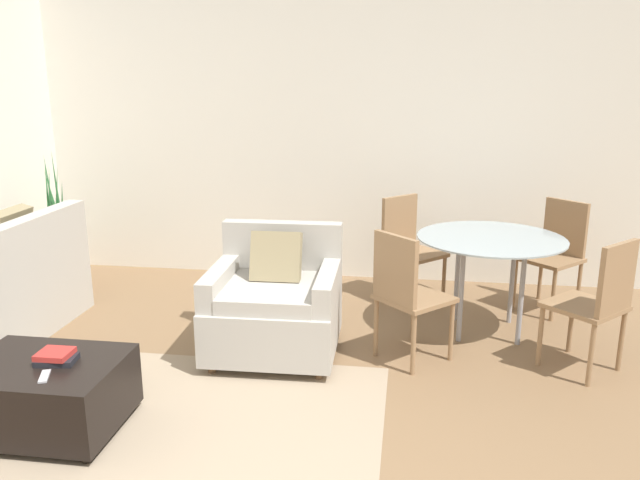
# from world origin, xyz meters

# --- Properties ---
(wall_back) EXTENTS (12.00, 0.06, 2.75)m
(wall_back) POSITION_xyz_m (0.00, 3.34, 1.38)
(wall_back) COLOR white
(wall_back) RESTS_ON ground_plane
(area_rug) EXTENTS (2.62, 1.46, 0.01)m
(area_rug) POSITION_xyz_m (-0.95, 0.65, 0.00)
(area_rug) COLOR gray
(area_rug) RESTS_ON ground_plane
(armchair) EXTENTS (0.88, 0.87, 0.86)m
(armchair) POSITION_xyz_m (-0.44, 1.56, 0.35)
(armchair) COLOR #B2ADA3
(armchair) RESTS_ON ground_plane
(ottoman) EXTENTS (0.82, 0.63, 0.39)m
(ottoman) POSITION_xyz_m (-1.46, 0.39, 0.22)
(ottoman) COLOR black
(ottoman) RESTS_ON ground_plane
(book_stack) EXTENTS (0.22, 0.17, 0.06)m
(book_stack) POSITION_xyz_m (-1.39, 0.41, 0.42)
(book_stack) COLOR black
(book_stack) RESTS_ON ottoman
(tv_remote_primary) EXTENTS (0.09, 0.14, 0.01)m
(tv_remote_primary) POSITION_xyz_m (-1.35, 0.24, 0.40)
(tv_remote_primary) COLOR #B7B7BC
(tv_remote_primary) RESTS_ON ottoman
(potted_plant) EXTENTS (0.38, 0.38, 1.26)m
(potted_plant) POSITION_xyz_m (-2.68, 2.65, 0.27)
(potted_plant) COLOR brown
(potted_plant) RESTS_ON ground_plane
(dining_table) EXTENTS (1.08, 1.08, 0.74)m
(dining_table) POSITION_xyz_m (1.06, 2.12, 0.65)
(dining_table) COLOR #99A8AD
(dining_table) RESTS_ON ground_plane
(dining_chair_near_left) EXTENTS (0.59, 0.59, 0.90)m
(dining_chair_near_left) POSITION_xyz_m (0.46, 1.51, 0.52)
(dining_chair_near_left) COLOR #93704C
(dining_chair_near_left) RESTS_ON ground_plane
(dining_chair_near_right) EXTENTS (0.59, 0.59, 0.90)m
(dining_chair_near_right) POSITION_xyz_m (1.67, 1.51, 0.52)
(dining_chair_near_right) COLOR #93704C
(dining_chair_near_right) RESTS_ON ground_plane
(dining_chair_far_left) EXTENTS (0.59, 0.59, 0.90)m
(dining_chair_far_left) POSITION_xyz_m (0.46, 2.73, 0.52)
(dining_chair_far_left) COLOR #93704C
(dining_chair_far_left) RESTS_ON ground_plane
(dining_chair_far_right) EXTENTS (0.59, 0.59, 0.90)m
(dining_chair_far_right) POSITION_xyz_m (1.67, 2.73, 0.52)
(dining_chair_far_right) COLOR #93704C
(dining_chair_far_right) RESTS_ON ground_plane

